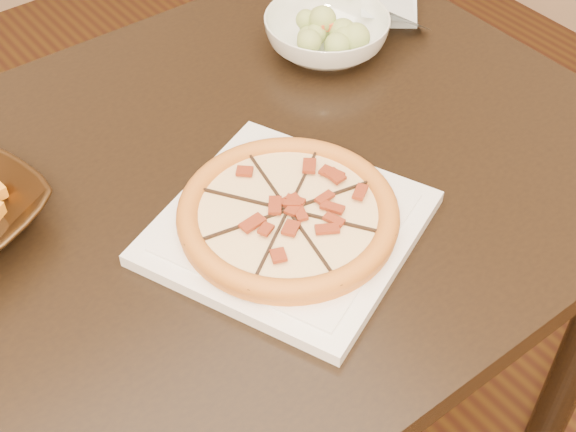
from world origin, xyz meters
The scene contains 6 objects.
dining_table centered at (0.13, 0.10, 0.64)m, with size 1.32×0.85×0.75m.
plate centered at (0.22, -0.03, 0.76)m, with size 0.39×0.39×0.02m.
pizza centered at (0.22, -0.03, 0.78)m, with size 0.28×0.28×0.03m.
salad_bowl centered at (0.52, 0.26, 0.78)m, with size 0.20×0.20×0.06m, color white.
salad centered at (0.52, 0.26, 0.83)m, with size 0.11×0.10×0.04m.
cling_film centered at (0.66, 0.28, 0.78)m, with size 0.16×0.13×0.05m, color silver, non-canonical shape.
Camera 1 is at (-0.22, -0.59, 1.49)m, focal length 50.00 mm.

